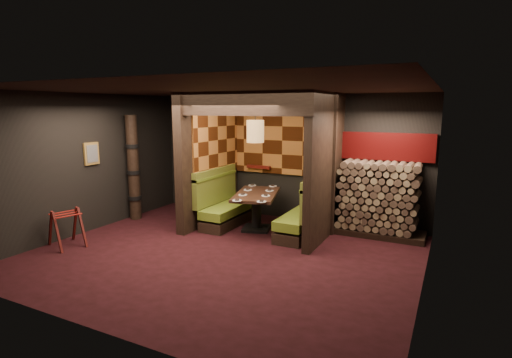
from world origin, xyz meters
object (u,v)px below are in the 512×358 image
(dining_table, at_px, (256,204))
(luggage_rack, at_px, (66,226))
(booth_bench_right, at_px, (305,217))
(firewood_stack, at_px, (382,199))
(booth_bench_left, at_px, (224,206))
(totem_column, at_px, (133,168))
(pendant_lamp, at_px, (255,131))

(dining_table, distance_m, luggage_rack, 3.69)
(booth_bench_right, xyz_separation_m, firewood_stack, (1.35, 0.70, 0.35))
(booth_bench_left, distance_m, firewood_stack, 3.34)
(luggage_rack, distance_m, totem_column, 2.18)
(totem_column, bearing_deg, booth_bench_left, 14.75)
(totem_column, bearing_deg, luggage_rack, -84.07)
(luggage_rack, xyz_separation_m, totem_column, (-0.21, 2.02, 0.81))
(booth_bench_left, distance_m, luggage_rack, 3.18)
(dining_table, height_order, luggage_rack, dining_table)
(dining_table, height_order, totem_column, totem_column)
(luggage_rack, bearing_deg, totem_column, 95.93)
(dining_table, height_order, firewood_stack, firewood_stack)
(pendant_lamp, height_order, firewood_stack, pendant_lamp)
(dining_table, distance_m, firewood_stack, 2.54)
(booth_bench_right, relative_size, luggage_rack, 1.99)
(dining_table, bearing_deg, pendant_lamp, -90.00)
(booth_bench_right, bearing_deg, pendant_lamp, -173.26)
(booth_bench_left, relative_size, firewood_stack, 0.92)
(totem_column, distance_m, firewood_stack, 5.50)
(pendant_lamp, bearing_deg, totem_column, -171.73)
(luggage_rack, height_order, firewood_stack, firewood_stack)
(totem_column, bearing_deg, firewood_stack, 13.19)
(luggage_rack, distance_m, firewood_stack, 6.09)
(booth_bench_right, xyz_separation_m, dining_table, (-1.06, -0.08, 0.16))
(dining_table, bearing_deg, booth_bench_left, 174.85)
(booth_bench_right, relative_size, pendant_lamp, 1.62)
(booth_bench_left, relative_size, totem_column, 0.67)
(booth_bench_right, relative_size, dining_table, 0.95)
(booth_bench_left, xyz_separation_m, firewood_stack, (3.25, 0.70, 0.35))
(pendant_lamp, height_order, luggage_rack, pendant_lamp)
(pendant_lamp, relative_size, totem_column, 0.41)
(totem_column, bearing_deg, dining_table, 9.23)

